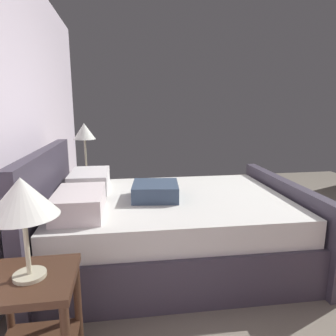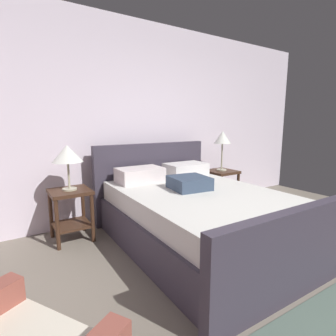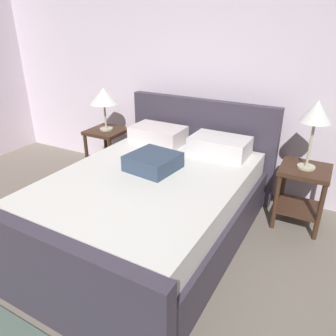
{
  "view_description": "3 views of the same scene",
  "coord_description": "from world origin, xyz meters",
  "px_view_note": "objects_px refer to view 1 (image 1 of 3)",
  "views": [
    {
      "loc": [
        -2.78,
        1.86,
        1.45
      ],
      "look_at": [
        -0.2,
        1.45,
        0.9
      ],
      "focal_mm": 32.53,
      "sensor_mm": 36.0,
      "label": 1
    },
    {
      "loc": [
        -1.98,
        -0.76,
        1.37
      ],
      "look_at": [
        -0.38,
        1.7,
        0.86
      ],
      "focal_mm": 28.5,
      "sensor_mm": 36.0,
      "label": 2
    },
    {
      "loc": [
        1.18,
        -0.68,
        1.83
      ],
      "look_at": [
        0.06,
        1.39,
        0.75
      ],
      "focal_mm": 34.48,
      "sensor_mm": 36.0,
      "label": 3
    }
  ],
  "objects_px": {
    "table_lamp_right": "(84,133)",
    "table_lamp_left": "(22,199)",
    "nightstand_left": "(34,312)",
    "nightstand_right": "(88,189)",
    "bed": "(167,225)"
  },
  "relations": [
    {
      "from": "table_lamp_right",
      "to": "nightstand_left",
      "type": "height_order",
      "value": "table_lamp_right"
    },
    {
      "from": "nightstand_left",
      "to": "nightstand_right",
      "type": "bearing_deg",
      "value": -1.06
    },
    {
      "from": "bed",
      "to": "nightstand_left",
      "type": "relative_size",
      "value": 3.89
    },
    {
      "from": "bed",
      "to": "nightstand_left",
      "type": "distance_m",
      "value": 1.46
    },
    {
      "from": "table_lamp_left",
      "to": "nightstand_right",
      "type": "bearing_deg",
      "value": -1.06
    },
    {
      "from": "table_lamp_right",
      "to": "table_lamp_left",
      "type": "height_order",
      "value": "table_lamp_right"
    },
    {
      "from": "bed",
      "to": "nightstand_right",
      "type": "relative_size",
      "value": 3.89
    },
    {
      "from": "table_lamp_right",
      "to": "nightstand_left",
      "type": "xyz_separation_m",
      "value": [
        -2.33,
        0.04,
        -0.7
      ]
    },
    {
      "from": "nightstand_left",
      "to": "table_lamp_right",
      "type": "bearing_deg",
      "value": -1.06
    },
    {
      "from": "bed",
      "to": "nightstand_left",
      "type": "bearing_deg",
      "value": 143.21
    },
    {
      "from": "table_lamp_right",
      "to": "nightstand_left",
      "type": "bearing_deg",
      "value": 178.94
    },
    {
      "from": "bed",
      "to": "table_lamp_left",
      "type": "distance_m",
      "value": 1.6
    },
    {
      "from": "bed",
      "to": "nightstand_left",
      "type": "height_order",
      "value": "bed"
    },
    {
      "from": "nightstand_right",
      "to": "nightstand_left",
      "type": "xyz_separation_m",
      "value": [
        -2.33,
        0.04,
        0.0
      ]
    },
    {
      "from": "bed",
      "to": "table_lamp_left",
      "type": "bearing_deg",
      "value": 143.21
    }
  ]
}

